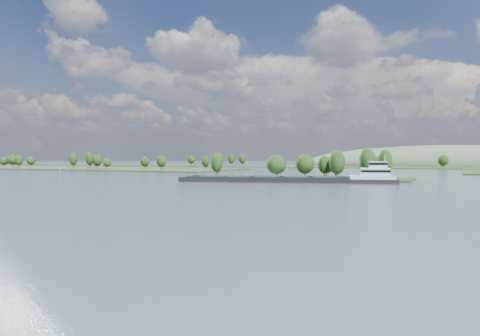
% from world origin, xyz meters
% --- Properties ---
extents(ground, '(1800.00, 1800.00, 0.00)m').
position_xyz_m(ground, '(0.00, 120.00, 0.00)').
color(ground, '#314056').
rests_on(ground, ground).
extents(tree_island, '(100.00, 32.76, 14.83)m').
position_xyz_m(tree_island, '(6.10, 178.23, 4.10)').
color(tree_island, '#222E14').
rests_on(tree_island, ground).
extents(left_bank, '(300.00, 80.00, 14.63)m').
position_xyz_m(left_bank, '(-229.08, 260.05, 0.90)').
color(left_bank, '#222E14').
rests_on(left_bank, ground).
extents(back_shoreline, '(900.00, 60.00, 14.74)m').
position_xyz_m(back_shoreline, '(8.98, 399.81, 0.72)').
color(back_shoreline, '#222E14').
rests_on(back_shoreline, ground).
extents(hill_west, '(320.00, 160.00, 44.00)m').
position_xyz_m(hill_west, '(60.00, 500.00, 0.00)').
color(hill_west, '#3F5037').
rests_on(hill_west, ground).
extents(cargo_barge, '(86.70, 31.37, 11.75)m').
position_xyz_m(cargo_barge, '(10.40, 145.44, 1.48)').
color(cargo_barge, black).
rests_on(cargo_barge, ground).
extents(motorboat, '(6.02, 5.52, 2.30)m').
position_xyz_m(motorboat, '(-196.16, 219.38, 1.15)').
color(motorboat, silver).
rests_on(motorboat, ground).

